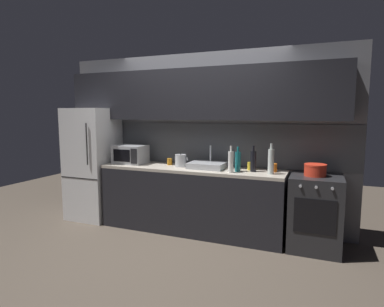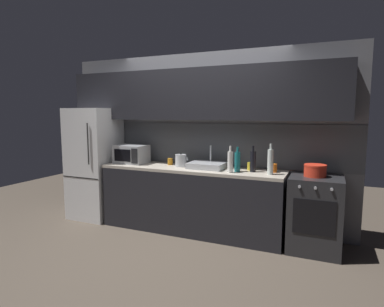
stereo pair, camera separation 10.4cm
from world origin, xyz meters
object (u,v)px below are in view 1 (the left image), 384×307
at_px(kettle, 181,161).
at_px(mug_amber, 170,162).
at_px(wine_bottle_white, 231,161).
at_px(mug_orange, 274,168).
at_px(cooking_pot, 315,170).
at_px(wine_bottle_teal, 238,161).
at_px(refrigerator, 93,164).
at_px(wine_bottle_clear, 271,161).
at_px(wine_bottle_dark, 253,161).
at_px(microwave, 131,154).
at_px(oven_range, 315,213).
at_px(mug_yellow, 250,166).

xyz_separation_m(kettle, mug_amber, (-0.21, 0.09, -0.04)).
xyz_separation_m(wine_bottle_white, mug_orange, (0.50, 0.23, -0.09)).
distance_m(kettle, cooking_pot, 1.76).
bearing_deg(wine_bottle_teal, mug_orange, 16.36).
bearing_deg(wine_bottle_white, refrigerator, 176.12).
height_order(wine_bottle_clear, wine_bottle_dark, wine_bottle_clear).
height_order(refrigerator, kettle, refrigerator).
distance_m(microwave, wine_bottle_dark, 1.84).
height_order(kettle, wine_bottle_teal, wine_bottle_teal).
relative_size(wine_bottle_clear, wine_bottle_dark, 1.13).
relative_size(oven_range, mug_amber, 9.65).
relative_size(oven_range, mug_yellow, 8.83).
height_order(oven_range, wine_bottle_teal, wine_bottle_teal).
xyz_separation_m(kettle, wine_bottle_dark, (1.02, -0.01, 0.05)).
relative_size(wine_bottle_clear, cooking_pot, 1.47).
bearing_deg(wine_bottle_white, mug_amber, 165.15).
xyz_separation_m(wine_bottle_white, wine_bottle_clear, (0.48, 0.08, 0.02)).
bearing_deg(mug_yellow, mug_orange, -8.00).
distance_m(oven_range, mug_yellow, 0.97).
height_order(kettle, mug_orange, kettle).
bearing_deg(microwave, wine_bottle_dark, -0.29).
relative_size(wine_bottle_dark, cooking_pot, 1.30).
xyz_separation_m(oven_range, mug_yellow, (-0.82, 0.13, 0.50)).
distance_m(refrigerator, mug_orange, 2.77).
height_order(wine_bottle_white, mug_yellow, wine_bottle_white).
distance_m(wine_bottle_clear, mug_orange, 0.19).
height_order(refrigerator, oven_range, refrigerator).
relative_size(microwave, mug_orange, 4.25).
relative_size(microwave, mug_amber, 4.93).
bearing_deg(mug_amber, wine_bottle_white, -14.85).
height_order(kettle, wine_bottle_white, wine_bottle_white).
bearing_deg(cooking_pot, oven_range, -3.55).
height_order(kettle, mug_yellow, kettle).
bearing_deg(mug_yellow, microwave, -176.58).
xyz_separation_m(refrigerator, wine_bottle_dark, (2.52, 0.01, 0.18)).
xyz_separation_m(mug_yellow, cooking_pot, (0.80, -0.12, 0.02)).
xyz_separation_m(mug_amber, cooking_pot, (1.97, -0.11, 0.02)).
relative_size(microwave, mug_yellow, 4.51).
bearing_deg(wine_bottle_dark, oven_range, -0.77).
height_order(refrigerator, microwave, refrigerator).
distance_m(refrigerator, wine_bottle_clear, 2.76).
distance_m(mug_orange, cooking_pot, 0.50).
relative_size(kettle, wine_bottle_teal, 0.61).
distance_m(refrigerator, cooking_pot, 3.26).
bearing_deg(kettle, microwave, -179.89).
relative_size(refrigerator, wine_bottle_white, 5.09).
bearing_deg(kettle, mug_yellow, 6.22).
bearing_deg(mug_orange, microwave, -178.28).
xyz_separation_m(wine_bottle_teal, cooking_pot, (0.93, 0.05, -0.06)).
bearing_deg(cooking_pot, wine_bottle_teal, -177.08).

